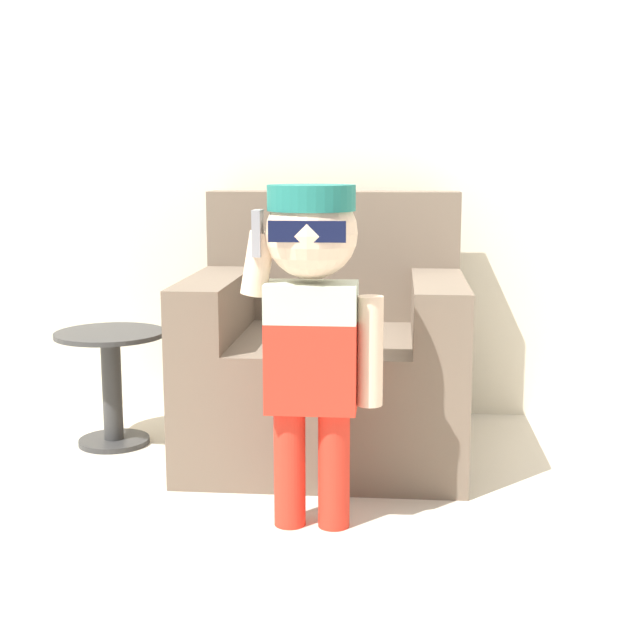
# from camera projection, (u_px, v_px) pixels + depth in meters

# --- Properties ---
(ground_plane) EXTENTS (10.00, 10.00, 0.00)m
(ground_plane) POSITION_uv_depth(u_px,v_px,m) (379.00, 464.00, 3.18)
(ground_plane) COLOR beige
(wall_back) EXTENTS (10.00, 0.05, 2.60)m
(wall_back) POSITION_uv_depth(u_px,v_px,m) (387.00, 104.00, 3.65)
(wall_back) COLOR beige
(wall_back) RESTS_ON ground_plane
(armchair) EXTENTS (0.98, 0.88, 0.95)m
(armchair) POSITION_uv_depth(u_px,v_px,m) (328.00, 360.00, 3.30)
(armchair) COLOR #6B5B4C
(armchair) RESTS_ON ground_plane
(person_child) EXTENTS (0.41, 0.31, 1.00)m
(person_child) POSITION_uv_depth(u_px,v_px,m) (312.00, 303.00, 2.53)
(person_child) COLOR red
(person_child) RESTS_ON ground_plane
(side_table) EXTENTS (0.41, 0.41, 0.44)m
(side_table) POSITION_uv_depth(u_px,v_px,m) (112.00, 376.00, 3.37)
(side_table) COLOR #333333
(side_table) RESTS_ON ground_plane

